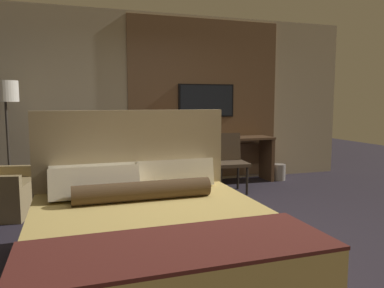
{
  "coord_description": "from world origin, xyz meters",
  "views": [
    {
      "loc": [
        -1.3,
        -3.49,
        1.39
      ],
      "look_at": [
        0.13,
        0.82,
        0.86
      ],
      "focal_mm": 35.0,
      "sensor_mm": 36.0,
      "label": 1
    }
  ],
  "objects_px": {
    "bed": "(151,234)",
    "desk": "(210,152)",
    "floor_lamp": "(5,101)",
    "waste_bin": "(279,172)",
    "desk_chair": "(228,157)",
    "tv": "(206,101)",
    "vase_tall": "(161,127)",
    "vase_short": "(185,133)"
  },
  "relations": [
    {
      "from": "desk",
      "to": "vase_tall",
      "type": "height_order",
      "value": "vase_tall"
    },
    {
      "from": "bed",
      "to": "desk",
      "type": "bearing_deg",
      "value": 60.94
    },
    {
      "from": "desk_chair",
      "to": "vase_tall",
      "type": "distance_m",
      "value": 1.18
    },
    {
      "from": "bed",
      "to": "vase_short",
      "type": "height_order",
      "value": "bed"
    },
    {
      "from": "desk",
      "to": "desk_chair",
      "type": "relative_size",
      "value": 2.43
    },
    {
      "from": "bed",
      "to": "desk",
      "type": "distance_m",
      "value": 3.4
    },
    {
      "from": "bed",
      "to": "tv",
      "type": "height_order",
      "value": "tv"
    },
    {
      "from": "floor_lamp",
      "to": "waste_bin",
      "type": "relative_size",
      "value": 5.9
    },
    {
      "from": "desk",
      "to": "floor_lamp",
      "type": "xyz_separation_m",
      "value": [
        -3.03,
        -0.27,
        0.85
      ]
    },
    {
      "from": "desk_chair",
      "to": "waste_bin",
      "type": "relative_size",
      "value": 3.17
    },
    {
      "from": "floor_lamp",
      "to": "desk",
      "type": "bearing_deg",
      "value": 5.09
    },
    {
      "from": "desk_chair",
      "to": "vase_tall",
      "type": "bearing_deg",
      "value": 148.62
    },
    {
      "from": "bed",
      "to": "waste_bin",
      "type": "distance_m",
      "value": 4.02
    },
    {
      "from": "desk",
      "to": "tv",
      "type": "distance_m",
      "value": 0.88
    },
    {
      "from": "desk",
      "to": "tv",
      "type": "relative_size",
      "value": 2.18
    },
    {
      "from": "desk_chair",
      "to": "vase_short",
      "type": "distance_m",
      "value": 0.89
    },
    {
      "from": "bed",
      "to": "tv",
      "type": "relative_size",
      "value": 2.1
    },
    {
      "from": "desk_chair",
      "to": "vase_short",
      "type": "bearing_deg",
      "value": 130.1
    },
    {
      "from": "bed",
      "to": "vase_tall",
      "type": "distance_m",
      "value": 3.17
    },
    {
      "from": "floor_lamp",
      "to": "vase_tall",
      "type": "bearing_deg",
      "value": 7.77
    },
    {
      "from": "desk_chair",
      "to": "floor_lamp",
      "type": "xyz_separation_m",
      "value": [
        -3.09,
        0.35,
        0.85
      ]
    },
    {
      "from": "desk",
      "to": "vase_tall",
      "type": "xyz_separation_m",
      "value": [
        -0.83,
        0.03,
        0.43
      ]
    },
    {
      "from": "vase_tall",
      "to": "vase_short",
      "type": "relative_size",
      "value": 2.33
    },
    {
      "from": "desk_chair",
      "to": "floor_lamp",
      "type": "relative_size",
      "value": 0.54
    },
    {
      "from": "vase_short",
      "to": "waste_bin",
      "type": "xyz_separation_m",
      "value": [
        1.66,
        -0.22,
        -0.71
      ]
    },
    {
      "from": "desk",
      "to": "tv",
      "type": "height_order",
      "value": "tv"
    },
    {
      "from": "vase_tall",
      "to": "waste_bin",
      "type": "bearing_deg",
      "value": -5.31
    },
    {
      "from": "desk_chair",
      "to": "floor_lamp",
      "type": "bearing_deg",
      "value": 178.32
    },
    {
      "from": "vase_short",
      "to": "vase_tall",
      "type": "bearing_deg",
      "value": -175.52
    },
    {
      "from": "bed",
      "to": "tv",
      "type": "xyz_separation_m",
      "value": [
        1.65,
        3.16,
        1.07
      ]
    },
    {
      "from": "bed",
      "to": "vase_short",
      "type": "distance_m",
      "value": 3.3
    },
    {
      "from": "floor_lamp",
      "to": "vase_tall",
      "type": "distance_m",
      "value": 2.26
    },
    {
      "from": "desk_chair",
      "to": "vase_short",
      "type": "height_order",
      "value": "vase_short"
    },
    {
      "from": "desk",
      "to": "waste_bin",
      "type": "height_order",
      "value": "desk"
    },
    {
      "from": "waste_bin",
      "to": "floor_lamp",
      "type": "bearing_deg",
      "value": -178.55
    },
    {
      "from": "desk",
      "to": "waste_bin",
      "type": "distance_m",
      "value": 1.31
    },
    {
      "from": "bed",
      "to": "vase_tall",
      "type": "bearing_deg",
      "value": 74.81
    },
    {
      "from": "waste_bin",
      "to": "tv",
      "type": "bearing_deg",
      "value": 163.88
    },
    {
      "from": "tv",
      "to": "vase_tall",
      "type": "relative_size",
      "value": 2.57
    },
    {
      "from": "bed",
      "to": "desk",
      "type": "relative_size",
      "value": 0.96
    },
    {
      "from": "bed",
      "to": "vase_tall",
      "type": "relative_size",
      "value": 5.41
    },
    {
      "from": "floor_lamp",
      "to": "vase_short",
      "type": "xyz_separation_m",
      "value": [
        2.61,
        0.33,
        -0.53
      ]
    }
  ]
}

